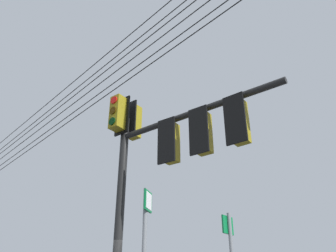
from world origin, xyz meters
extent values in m
cylinder|color=black|center=(-0.94, -0.74, 2.75)|extent=(0.20, 0.20, 5.50)
cylinder|color=black|center=(-1.57, 1.21, 4.98)|extent=(1.38, 3.95, 0.14)
cube|color=olive|center=(-1.23, -0.84, 5.53)|extent=(0.38, 0.38, 0.90)
cube|color=black|center=(-1.07, -0.78, 5.53)|extent=(0.17, 0.43, 1.04)
cylinder|color=red|center=(-1.39, -0.89, 5.83)|extent=(0.09, 0.20, 0.20)
cylinder|color=#3C2703|center=(-1.39, -0.89, 5.53)|extent=(0.09, 0.20, 0.20)
cylinder|color=black|center=(-1.39, -0.89, 5.23)|extent=(0.09, 0.20, 0.20)
cube|color=olive|center=(-0.66, -0.65, 5.53)|extent=(0.38, 0.38, 0.90)
cube|color=black|center=(-0.82, -0.70, 5.53)|extent=(0.17, 0.43, 1.04)
cylinder|color=red|center=(-0.50, -0.60, 5.83)|extent=(0.09, 0.20, 0.20)
cylinder|color=#3C2703|center=(-0.50, -0.60, 5.53)|extent=(0.09, 0.20, 0.20)
cylinder|color=black|center=(-0.50, -0.60, 5.23)|extent=(0.09, 0.20, 0.20)
cube|color=olive|center=(-1.38, 0.61, 4.43)|extent=(0.38, 0.38, 0.90)
cube|color=black|center=(-1.22, 0.67, 4.43)|extent=(0.19, 0.43, 1.04)
cylinder|color=red|center=(-1.54, 0.56, 4.73)|extent=(0.10, 0.20, 0.20)
cylinder|color=#3C2703|center=(-1.54, 0.56, 4.43)|extent=(0.10, 0.20, 0.20)
cylinder|color=black|center=(-1.54, 0.56, 4.13)|extent=(0.10, 0.20, 0.20)
cube|color=olive|center=(-1.63, 1.40, 4.43)|extent=(0.38, 0.38, 0.90)
cube|color=black|center=(-1.47, 1.45, 4.43)|extent=(0.18, 0.43, 1.04)
cylinder|color=red|center=(-1.79, 1.35, 4.73)|extent=(0.09, 0.20, 0.20)
cylinder|color=#3C2703|center=(-1.79, 1.35, 4.43)|extent=(0.09, 0.20, 0.20)
cylinder|color=black|center=(-1.79, 1.35, 4.13)|extent=(0.09, 0.20, 0.20)
cube|color=olive|center=(-1.88, 2.18, 4.43)|extent=(0.37, 0.37, 0.90)
cube|color=black|center=(-1.72, 2.23, 4.43)|extent=(0.16, 0.43, 1.04)
cylinder|color=red|center=(-2.04, 2.14, 4.73)|extent=(0.09, 0.20, 0.20)
cylinder|color=#3C2703|center=(-2.04, 2.14, 4.43)|extent=(0.09, 0.20, 0.20)
cylinder|color=black|center=(-2.04, 2.14, 4.13)|extent=(0.09, 0.20, 0.20)
cube|color=#0C7238|center=(-0.19, 1.64, 2.71)|extent=(0.26, 0.21, 0.32)
cube|color=white|center=(-0.20, 1.65, 2.71)|extent=(0.20, 0.16, 0.26)
cube|color=#0C7238|center=(-1.84, 1.70, 2.53)|extent=(0.33, 0.11, 0.32)
cube|color=white|center=(-1.84, 1.68, 2.53)|extent=(0.26, 0.07, 0.26)
cylinder|color=black|center=(-0.77, -1.97, 6.69)|extent=(3.81, 26.98, 0.42)
cylinder|color=black|center=(-0.77, -1.97, 6.94)|extent=(3.81, 26.98, 0.42)
cylinder|color=black|center=(-0.77, -1.97, 7.32)|extent=(3.81, 26.98, 0.42)
cylinder|color=black|center=(-0.77, -1.97, 7.65)|extent=(3.81, 26.98, 0.42)
cylinder|color=black|center=(-0.77, -1.97, 7.90)|extent=(3.81, 26.98, 0.42)
cylinder|color=black|center=(-0.77, -1.97, 8.33)|extent=(3.81, 26.98, 0.42)
camera|label=1|loc=(2.70, 6.26, 1.22)|focal=37.31mm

